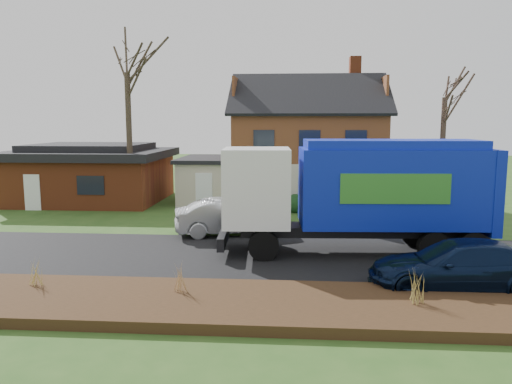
{
  "coord_description": "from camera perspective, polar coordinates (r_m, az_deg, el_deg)",
  "views": [
    {
      "loc": [
        1.09,
        -18.33,
        5.12
      ],
      "look_at": [
        -0.47,
        2.5,
        2.17
      ],
      "focal_mm": 35.0,
      "sensor_mm": 36.0,
      "label": 1
    }
  ],
  "objects": [
    {
      "name": "tree_back",
      "position": [
        41.78,
        8.21,
        12.49
      ],
      "size": [
        3.19,
        3.19,
        10.09
      ],
      "color": "#3C3324",
      "rests_on": "ground"
    },
    {
      "name": "ground",
      "position": [
        19.06,
        0.85,
        -7.54
      ],
      "size": [
        120.0,
        120.0,
        0.0
      ],
      "primitive_type": "plane",
      "color": "#2A4F1A",
      "rests_on": "ground"
    },
    {
      "name": "tree_front_east",
      "position": [
        29.78,
        20.89,
        12.08
      ],
      "size": [
        3.31,
        3.31,
        9.2
      ],
      "color": "#46342A",
      "rests_on": "ground"
    },
    {
      "name": "grass_clump_west",
      "position": [
        16.31,
        -23.8,
        -8.4
      ],
      "size": [
        0.3,
        0.25,
        0.79
      ],
      "color": "tan",
      "rests_on": "mulch_verge"
    },
    {
      "name": "grass_clump_mid",
      "position": [
        14.58,
        -8.72,
        -9.63
      ],
      "size": [
        0.3,
        0.25,
        0.84
      ],
      "color": "#A87D4A",
      "rests_on": "mulch_verge"
    },
    {
      "name": "tree_front_west",
      "position": [
        29.98,
        -14.61,
        15.26
      ],
      "size": [
        3.68,
        3.68,
        10.94
      ],
      "color": "#3F3326",
      "rests_on": "ground"
    },
    {
      "name": "ranch_house",
      "position": [
        34.12,
        -18.31,
        2.08
      ],
      "size": [
        9.8,
        8.2,
        3.7
      ],
      "color": "#954120",
      "rests_on": "ground"
    },
    {
      "name": "main_house",
      "position": [
        32.26,
        5.02,
        6.08
      ],
      "size": [
        12.95,
        8.95,
        9.26
      ],
      "color": "beige",
      "rests_on": "ground"
    },
    {
      "name": "grass_clump_east",
      "position": [
        14.18,
        17.79,
        -10.29
      ],
      "size": [
        0.36,
        0.3,
        0.91
      ],
      "color": "#9D8845",
      "rests_on": "mulch_verge"
    },
    {
      "name": "mulch_verge",
      "position": [
        13.99,
        -0.48,
        -12.77
      ],
      "size": [
        80.0,
        3.5,
        0.3
      ],
      "primitive_type": "cube",
      "color": "black",
      "rests_on": "ground"
    },
    {
      "name": "road",
      "position": [
        19.06,
        0.85,
        -7.51
      ],
      "size": [
        80.0,
        7.0,
        0.02
      ],
      "primitive_type": "cube",
      "color": "black",
      "rests_on": "ground"
    },
    {
      "name": "garbage_truck",
      "position": [
        19.66,
        11.99,
        0.38
      ],
      "size": [
        10.49,
        3.34,
        4.44
      ],
      "rotation": [
        0.0,
        0.0,
        0.06
      ],
      "color": "black",
      "rests_on": "ground"
    },
    {
      "name": "silver_sedan",
      "position": [
        22.77,
        -3.04,
        -2.87
      ],
      "size": [
        5.22,
        2.92,
        1.63
      ],
      "primitive_type": "imported",
      "rotation": [
        0.0,
        0.0,
        1.83
      ],
      "color": "#A8ABB0",
      "rests_on": "ground"
    },
    {
      "name": "navy_wagon",
      "position": [
        16.48,
        22.1,
        -7.85
      ],
      "size": [
        5.38,
        2.25,
        1.55
      ],
      "primitive_type": "imported",
      "rotation": [
        0.0,
        0.0,
        -1.56
      ],
      "color": "black",
      "rests_on": "ground"
    }
  ]
}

